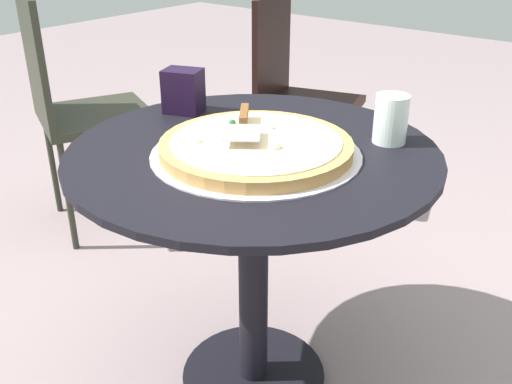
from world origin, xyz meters
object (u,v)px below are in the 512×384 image
object	(u,v)px
pizza_server	(243,122)
patio_chair_far	(295,87)
patio_table	(253,214)
pizza_on_tray	(256,147)
napkin_dispenser	(183,91)
patio_chair_near	(72,99)
drinking_cup	(391,119)

from	to	relation	value
pizza_server	patio_chair_far	distance (m)	1.18
pizza_server	patio_chair_far	xyz separation A→B (m)	(1.01, 0.57, -0.25)
pizza_server	patio_table	bearing A→B (deg)	-78.81
patio_table	patio_chair_far	size ratio (longest dim) A/B	0.98
pizza_on_tray	pizza_server	distance (m)	0.07
napkin_dispenser	pizza_server	bearing A→B (deg)	140.83
pizza_on_tray	patio_chair_near	world-z (taller)	patio_chair_near
drinking_cup	napkin_dispenser	distance (m)	0.55
pizza_server	drinking_cup	bearing A→B (deg)	-46.49
patio_chair_near	patio_table	bearing A→B (deg)	-103.28
patio_table	pizza_server	world-z (taller)	pizza_server
patio_chair_near	napkin_dispenser	bearing A→B (deg)	-102.32
napkin_dispenser	drinking_cup	bearing A→B (deg)	173.97
pizza_server	patio_chair_far	world-z (taller)	patio_chair_far
napkin_dispenser	patio_chair_far	size ratio (longest dim) A/B	0.13
pizza_on_tray	pizza_server	world-z (taller)	pizza_server
napkin_dispenser	patio_chair_far	bearing A→B (deg)	-94.02
pizza_server	patio_chair_near	xyz separation A→B (m)	(0.26, 1.06, -0.21)
pizza_server	napkin_dispenser	bearing A→B (deg)	72.07
pizza_on_tray	pizza_server	xyz separation A→B (m)	(0.02, 0.05, 0.04)
patio_chair_near	drinking_cup	bearing A→B (deg)	-91.13
napkin_dispenser	patio_chair_far	xyz separation A→B (m)	(0.92, 0.29, -0.25)
napkin_dispenser	patio_chair_near	bearing A→B (deg)	-33.56
pizza_on_tray	drinking_cup	distance (m)	0.32
patio_chair_near	patio_chair_far	xyz separation A→B (m)	(0.75, -0.49, -0.03)
pizza_on_tray	drinking_cup	bearing A→B (deg)	-37.50
patio_chair_near	patio_chair_far	bearing A→B (deg)	-33.11
drinking_cup	napkin_dispenser	bearing A→B (deg)	105.21
patio_chair_near	patio_chair_far	world-z (taller)	patio_chair_near
patio_table	pizza_on_tray	world-z (taller)	pizza_on_tray
pizza_on_tray	drinking_cup	xyz separation A→B (m)	(0.25, -0.19, 0.04)
patio_table	patio_chair_near	xyz separation A→B (m)	(0.26, 1.08, 0.01)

